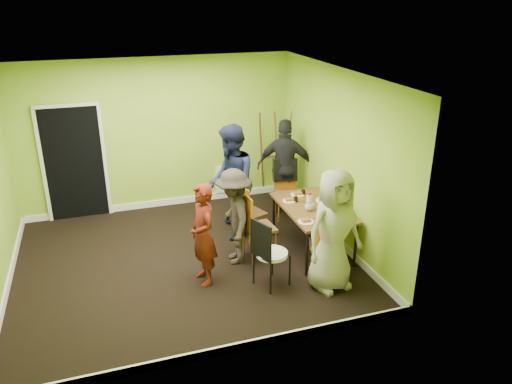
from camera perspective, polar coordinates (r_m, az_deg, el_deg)
ground at (r=7.81m, az=-8.07°, el=-7.80°), size 5.00×5.00×0.00m
room_walls at (r=7.41m, az=-8.72°, el=-1.03°), size 5.04×4.54×2.82m
dining_table at (r=7.79m, az=6.53°, el=-2.05°), size 0.90×1.50×0.75m
chair_left_far at (r=8.14m, az=-0.97°, el=-2.01°), size 0.51×0.51×0.96m
chair_left_near at (r=7.54m, az=-0.22°, el=-3.53°), size 0.48×0.48×1.07m
chair_back_end at (r=9.02m, az=3.38°, el=1.84°), size 0.51×0.58×1.06m
chair_front_end at (r=7.13m, az=7.92°, el=-5.61°), size 0.51×0.51×1.02m
chair_bentwood at (r=6.86m, az=1.37°, el=-6.67°), size 0.52×0.51×1.02m
easel at (r=9.78m, az=2.05°, el=4.27°), size 0.70×0.66×1.76m
plate_near_left at (r=7.94m, az=3.82°, el=-1.00°), size 0.21×0.21×0.01m
plate_near_right at (r=7.26m, az=5.72°, el=-3.39°), size 0.23×0.23×0.01m
plate_far_back at (r=8.19m, az=4.77°, el=-0.29°), size 0.23×0.23×0.01m
plate_far_front at (r=7.29m, az=8.18°, el=-3.39°), size 0.25×0.25×0.01m
plate_wall_back at (r=8.00m, az=7.69°, el=-0.98°), size 0.24×0.24×0.01m
plate_wall_front at (r=7.67m, az=9.36°, el=-2.13°), size 0.22×0.22×0.01m
thermos at (r=7.64m, az=6.06°, el=-1.09°), size 0.08×0.08×0.24m
blue_bottle at (r=7.59m, az=9.67°, el=-1.66°), size 0.08×0.08×0.19m
orange_bottle at (r=7.89m, az=5.38°, el=-0.95°), size 0.03×0.03×0.07m
glass_mid at (r=7.91m, az=4.57°, el=-0.81°), size 0.07×0.07×0.09m
glass_back at (r=8.19m, az=5.43°, el=-0.03°), size 0.06×0.06×0.08m
glass_front at (r=7.41m, az=8.29°, el=-2.63°), size 0.06×0.06×0.09m
cup_a at (r=7.62m, az=6.12°, el=-1.72°), size 0.13×0.13×0.11m
cup_b at (r=7.92m, az=7.37°, el=-0.90°), size 0.09×0.09×0.09m
person_standing at (r=6.93m, az=-6.07°, el=-4.86°), size 0.43×0.59×1.48m
person_left_far at (r=8.16m, az=-2.83°, el=1.14°), size 0.88×1.04×1.90m
person_left_near at (r=7.42m, az=-2.52°, el=-2.84°), size 0.66×1.01×1.48m
person_back_end at (r=9.09m, az=3.37°, el=2.90°), size 1.11×0.82×1.76m
person_front_end at (r=6.79m, az=8.87°, el=-4.40°), size 0.95×0.72×1.73m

